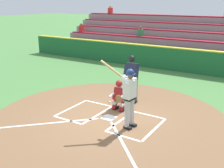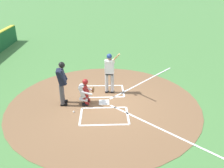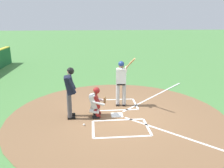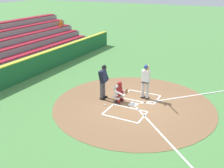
{
  "view_description": "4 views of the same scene",
  "coord_description": "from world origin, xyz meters",
  "px_view_note": "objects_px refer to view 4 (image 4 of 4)",
  "views": [
    {
      "loc": [
        -4.54,
        7.06,
        3.77
      ],
      "look_at": [
        0.12,
        -0.37,
        1.08
      ],
      "focal_mm": 43.52,
      "sensor_mm": 36.0,
      "label": 1
    },
    {
      "loc": [
        8.39,
        0.0,
        4.78
      ],
      "look_at": [
        -0.13,
        0.35,
        0.8
      ],
      "focal_mm": 36.22,
      "sensor_mm": 36.0,
      "label": 2
    },
    {
      "loc": [
        7.77,
        -0.9,
        3.5
      ],
      "look_at": [
        -0.27,
        -0.16,
        1.14
      ],
      "focal_mm": 36.47,
      "sensor_mm": 36.0,
      "label": 3
    },
    {
      "loc": [
        11.04,
        4.36,
        5.75
      ],
      "look_at": [
        0.51,
        -0.95,
        1.12
      ],
      "focal_mm": 41.95,
      "sensor_mm": 36.0,
      "label": 4
    }
  ],
  "objects_px": {
    "catcher": "(119,91)",
    "baseball": "(105,105)",
    "batter": "(146,79)",
    "plate_umpire": "(103,79)"
  },
  "relations": [
    {
      "from": "catcher",
      "to": "baseball",
      "type": "height_order",
      "value": "catcher"
    },
    {
      "from": "batter",
      "to": "baseball",
      "type": "xyz_separation_m",
      "value": [
        1.65,
        -1.47,
        -1.06
      ]
    },
    {
      "from": "plate_umpire",
      "to": "batter",
      "type": "bearing_deg",
      "value": 115.99
    },
    {
      "from": "plate_umpire",
      "to": "baseball",
      "type": "height_order",
      "value": "plate_umpire"
    },
    {
      "from": "catcher",
      "to": "plate_umpire",
      "type": "relative_size",
      "value": 0.61
    },
    {
      "from": "batter",
      "to": "plate_umpire",
      "type": "height_order",
      "value": "batter"
    },
    {
      "from": "catcher",
      "to": "baseball",
      "type": "bearing_deg",
      "value": -32.11
    },
    {
      "from": "catcher",
      "to": "plate_umpire",
      "type": "xyz_separation_m",
      "value": [
        0.01,
        -0.92,
        0.49
      ]
    },
    {
      "from": "catcher",
      "to": "baseball",
      "type": "xyz_separation_m",
      "value": [
        0.7,
        -0.44,
        -0.55
      ]
    },
    {
      "from": "batter",
      "to": "plate_umpire",
      "type": "xyz_separation_m",
      "value": [
        0.95,
        -1.95,
        -0.02
      ]
    }
  ]
}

